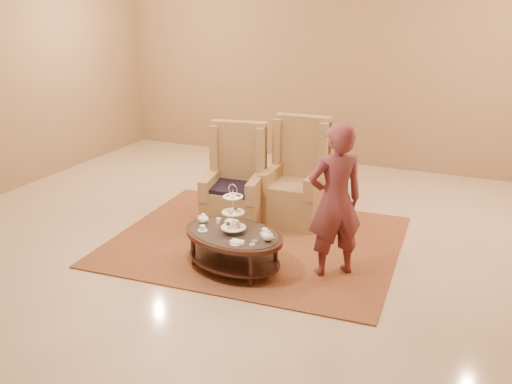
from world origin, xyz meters
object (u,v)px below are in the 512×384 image
at_px(armchair_left, 235,191).
at_px(armchair_right, 297,187).
at_px(tea_table, 234,239).
at_px(person, 335,201).

distance_m(armchair_left, armchair_right, 0.78).
height_order(tea_table, armchair_right, armchair_right).
xyz_separation_m(armchair_left, person, (1.49, -0.82, 0.37)).
bearing_deg(armchair_left, person, -39.72).
xyz_separation_m(tea_table, armchair_left, (-0.53, 1.14, 0.08)).
relative_size(tea_table, person, 0.81).
distance_m(armchair_right, person, 1.57).
bearing_deg(tea_table, armchair_left, 129.42).
relative_size(armchair_left, person, 0.80).
height_order(armchair_right, person, person).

